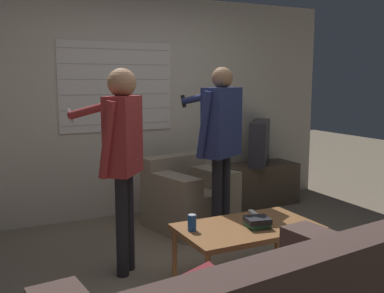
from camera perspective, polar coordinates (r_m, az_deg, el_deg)
name	(u,v)px	position (r m, az deg, el deg)	size (l,w,h in m)	color
ground_plane	(223,277)	(3.81, 3.95, -16.15)	(16.00, 16.00, 0.00)	#7F705B
wall_back	(136,106)	(5.32, -7.07, 5.14)	(5.20, 0.08, 2.55)	beige
armchair_beige	(188,197)	(4.89, -0.49, -6.49)	(0.93, 0.93, 0.75)	gray
coffee_table	(247,231)	(3.61, 7.05, -10.54)	(1.08, 0.64, 0.46)	brown
tv_stand	(259,184)	(5.85, 8.46, -4.71)	(0.96, 0.46, 0.52)	#4C3D2D
tv	(259,142)	(5.75, 8.55, 0.51)	(0.61, 0.68, 0.55)	#2D2D33
person_left_standing	(122,146)	(3.63, -8.91, 0.12)	(0.54, 0.77, 1.68)	black
person_right_standing	(221,133)	(4.26, 3.64, 1.72)	(0.54, 0.87, 1.71)	black
book_stack	(257,222)	(3.55, 8.32, -9.46)	(0.21, 0.20, 0.08)	#33754C
soda_can	(192,223)	(3.43, 0.00, -9.66)	(0.07, 0.07, 0.13)	#194C9E
spare_remote	(253,213)	(3.88, 7.75, -8.36)	(0.07, 0.14, 0.02)	white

